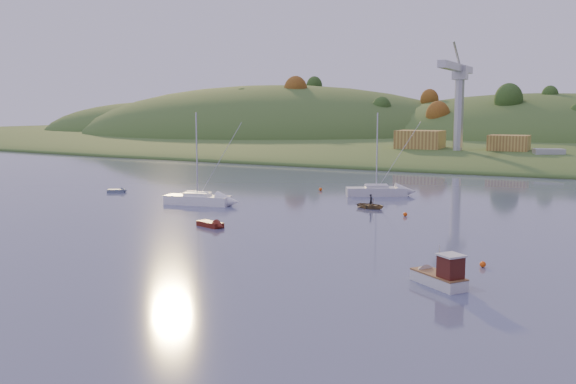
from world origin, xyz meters
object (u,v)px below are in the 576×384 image
at_px(fishing_boat, 435,274).
at_px(canoe, 371,205).
at_px(sailboat_near, 198,199).
at_px(sailboat_far, 376,190).
at_px(red_tender, 214,225).
at_px(grey_dinghy, 120,191).

bearing_deg(fishing_boat, canoe, -25.96).
height_order(sailboat_near, canoe, sailboat_near).
xyz_separation_m(sailboat_far, canoe, (3.43, -11.74, -0.38)).
bearing_deg(red_tender, canoe, 81.55).
distance_m(fishing_boat, grey_dinghy, 62.82).
bearing_deg(sailboat_far, fishing_boat, -93.91).
relative_size(sailboat_near, grey_dinghy, 3.86).
distance_m(red_tender, grey_dinghy, 34.03).
xyz_separation_m(fishing_boat, canoe, (-16.30, 31.51, -0.36)).
xyz_separation_m(fishing_boat, grey_dinghy, (-55.65, 29.14, -0.52)).
bearing_deg(sailboat_far, red_tender, -130.65).
height_order(canoe, red_tender, red_tender).
xyz_separation_m(sailboat_near, red_tender, (11.15, -12.77, -0.50)).
height_order(sailboat_near, red_tender, sailboat_near).
distance_m(fishing_boat, sailboat_near, 44.84).
bearing_deg(sailboat_far, canoe, -102.15).
height_order(sailboat_near, grey_dinghy, sailboat_near).
bearing_deg(fishing_boat, sailboat_near, 4.15).
bearing_deg(canoe, grey_dinghy, 103.22).
bearing_deg(sailboat_near, red_tender, -59.16).
distance_m(sailboat_near, red_tender, 16.96).
bearing_deg(canoe, sailboat_far, 26.05).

